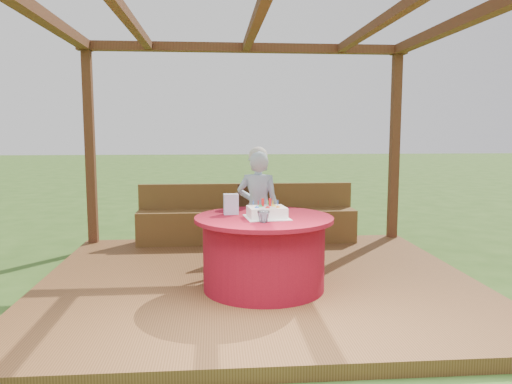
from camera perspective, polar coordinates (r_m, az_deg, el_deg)
ground at (r=5.37m, az=0.23°, el=-10.99°), size 60.00×60.00×0.00m
deck at (r=5.35m, az=0.23°, el=-10.37°), size 4.50×4.00×0.12m
pergola at (r=5.16m, az=0.24°, el=15.36°), size 4.50×4.00×2.72m
bench at (r=6.94m, az=-1.02°, el=-3.56°), size 3.00×0.42×0.80m
table at (r=4.89m, az=0.90°, el=-6.89°), size 1.34×1.34×0.72m
chair at (r=6.08m, az=0.21°, el=-2.83°), size 0.51×0.51×0.89m
elderly_woman at (r=5.64m, az=0.24°, el=-1.69°), size 0.54×0.42×1.36m
birthday_cake at (r=4.74m, az=1.25°, el=-2.32°), size 0.44×0.44×0.18m
gift_bag at (r=4.94m, az=-2.88°, el=-1.40°), size 0.15×0.10×0.20m
drinking_glass at (r=4.51m, az=0.87°, el=-2.83°), size 0.12×0.12×0.11m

